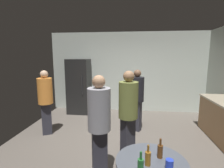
{
  "coord_description": "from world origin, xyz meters",
  "views": [
    {
      "loc": [
        0.15,
        -3.28,
        1.88
      ],
      "look_at": [
        -0.3,
        0.54,
        1.26
      ],
      "focal_mm": 27.4,
      "sensor_mm": 36.0,
      "label": 1
    }
  ],
  "objects_px": {
    "beer_bottle_green": "(141,165)",
    "person_in_black_shirt": "(137,96)",
    "beer_bottle_amber": "(148,158)",
    "person_in_gray_shirt": "(99,120)",
    "refrigerator": "(79,86)",
    "plastic_cup_blue": "(169,165)",
    "beer_bottle_brown": "(160,151)",
    "person_in_orange_shirt": "(45,98)",
    "person_in_olive_shirt": "(128,109)"
  },
  "relations": [
    {
      "from": "beer_bottle_green",
      "to": "person_in_black_shirt",
      "type": "xyz_separation_m",
      "value": [
        0.04,
        2.67,
        0.09
      ]
    },
    {
      "from": "beer_bottle_amber",
      "to": "person_in_gray_shirt",
      "type": "height_order",
      "value": "person_in_gray_shirt"
    },
    {
      "from": "refrigerator",
      "to": "plastic_cup_blue",
      "type": "xyz_separation_m",
      "value": [
        2.15,
        -3.83,
        -0.11
      ]
    },
    {
      "from": "refrigerator",
      "to": "person_in_black_shirt",
      "type": "height_order",
      "value": "refrigerator"
    },
    {
      "from": "beer_bottle_amber",
      "to": "plastic_cup_blue",
      "type": "xyz_separation_m",
      "value": [
        0.21,
        -0.05,
        -0.03
      ]
    },
    {
      "from": "plastic_cup_blue",
      "to": "person_in_black_shirt",
      "type": "relative_size",
      "value": 0.07
    },
    {
      "from": "refrigerator",
      "to": "beer_bottle_brown",
      "type": "distance_m",
      "value": 4.19
    },
    {
      "from": "refrigerator",
      "to": "person_in_orange_shirt",
      "type": "xyz_separation_m",
      "value": [
        -0.29,
        -1.72,
        0.01
      ]
    },
    {
      "from": "person_in_orange_shirt",
      "to": "refrigerator",
      "type": "bearing_deg",
      "value": 144.71
    },
    {
      "from": "person_in_orange_shirt",
      "to": "person_in_olive_shirt",
      "type": "xyz_separation_m",
      "value": [
        1.99,
        -0.85,
        0.05
      ]
    },
    {
      "from": "person_in_gray_shirt",
      "to": "person_in_orange_shirt",
      "type": "bearing_deg",
      "value": -149.91
    },
    {
      "from": "plastic_cup_blue",
      "to": "person_in_black_shirt",
      "type": "bearing_deg",
      "value": 95.76
    },
    {
      "from": "beer_bottle_amber",
      "to": "beer_bottle_green",
      "type": "distance_m",
      "value": 0.16
    },
    {
      "from": "refrigerator",
      "to": "beer_bottle_brown",
      "type": "relative_size",
      "value": 7.83
    },
    {
      "from": "refrigerator",
      "to": "person_in_olive_shirt",
      "type": "distance_m",
      "value": 3.08
    },
    {
      "from": "refrigerator",
      "to": "person_in_olive_shirt",
      "type": "xyz_separation_m",
      "value": [
        1.7,
        -2.57,
        0.06
      ]
    },
    {
      "from": "beer_bottle_brown",
      "to": "beer_bottle_green",
      "type": "xyz_separation_m",
      "value": [
        -0.23,
        -0.29,
        0.0
      ]
    },
    {
      "from": "person_in_olive_shirt",
      "to": "person_in_gray_shirt",
      "type": "distance_m",
      "value": 0.68
    },
    {
      "from": "person_in_black_shirt",
      "to": "beer_bottle_green",
      "type": "bearing_deg",
      "value": 24.77
    },
    {
      "from": "refrigerator",
      "to": "person_in_orange_shirt",
      "type": "bearing_deg",
      "value": -99.53
    },
    {
      "from": "beer_bottle_green",
      "to": "person_in_olive_shirt",
      "type": "bearing_deg",
      "value": 96.53
    },
    {
      "from": "beer_bottle_amber",
      "to": "person_in_olive_shirt",
      "type": "height_order",
      "value": "person_in_olive_shirt"
    },
    {
      "from": "refrigerator",
      "to": "beer_bottle_green",
      "type": "height_order",
      "value": "refrigerator"
    },
    {
      "from": "plastic_cup_blue",
      "to": "beer_bottle_amber",
      "type": "bearing_deg",
      "value": 166.78
    },
    {
      "from": "beer_bottle_green",
      "to": "person_in_gray_shirt",
      "type": "distance_m",
      "value": 1.0
    },
    {
      "from": "beer_bottle_amber",
      "to": "person_in_orange_shirt",
      "type": "xyz_separation_m",
      "value": [
        -2.23,
        2.07,
        0.09
      ]
    },
    {
      "from": "beer_bottle_amber",
      "to": "beer_bottle_brown",
      "type": "distance_m",
      "value": 0.22
    },
    {
      "from": "refrigerator",
      "to": "beer_bottle_green",
      "type": "bearing_deg",
      "value": -64.67
    },
    {
      "from": "beer_bottle_amber",
      "to": "person_in_black_shirt",
      "type": "distance_m",
      "value": 2.53
    },
    {
      "from": "beer_bottle_amber",
      "to": "person_in_orange_shirt",
      "type": "relative_size",
      "value": 0.15
    },
    {
      "from": "beer_bottle_green",
      "to": "person_in_black_shirt",
      "type": "relative_size",
      "value": 0.15
    },
    {
      "from": "person_in_orange_shirt",
      "to": "person_in_gray_shirt",
      "type": "bearing_deg",
      "value": 22.73
    },
    {
      "from": "plastic_cup_blue",
      "to": "person_in_orange_shirt",
      "type": "bearing_deg",
      "value": 139.09
    },
    {
      "from": "plastic_cup_blue",
      "to": "person_in_gray_shirt",
      "type": "bearing_deg",
      "value": 140.21
    },
    {
      "from": "beer_bottle_brown",
      "to": "plastic_cup_blue",
      "type": "relative_size",
      "value": 2.09
    },
    {
      "from": "beer_bottle_amber",
      "to": "beer_bottle_green",
      "type": "xyz_separation_m",
      "value": [
        -0.08,
        -0.14,
        0.0
      ]
    },
    {
      "from": "refrigerator",
      "to": "plastic_cup_blue",
      "type": "distance_m",
      "value": 4.4
    },
    {
      "from": "person_in_olive_shirt",
      "to": "person_in_gray_shirt",
      "type": "xyz_separation_m",
      "value": [
        -0.42,
        -0.54,
        -0.01
      ]
    },
    {
      "from": "beer_bottle_green",
      "to": "person_in_gray_shirt",
      "type": "relative_size",
      "value": 0.14
    },
    {
      "from": "person_in_olive_shirt",
      "to": "beer_bottle_brown",
      "type": "bearing_deg",
      "value": -23.28
    },
    {
      "from": "beer_bottle_amber",
      "to": "beer_bottle_green",
      "type": "bearing_deg",
      "value": -121.13
    },
    {
      "from": "person_in_orange_shirt",
      "to": "person_in_gray_shirt",
      "type": "relative_size",
      "value": 0.96
    },
    {
      "from": "beer_bottle_amber",
      "to": "person_in_olive_shirt",
      "type": "relative_size",
      "value": 0.14
    },
    {
      "from": "beer_bottle_amber",
      "to": "person_in_olive_shirt",
      "type": "distance_m",
      "value": 1.25
    },
    {
      "from": "refrigerator",
      "to": "plastic_cup_blue",
      "type": "relative_size",
      "value": 16.36
    },
    {
      "from": "refrigerator",
      "to": "plastic_cup_blue",
      "type": "height_order",
      "value": "refrigerator"
    },
    {
      "from": "beer_bottle_green",
      "to": "person_in_black_shirt",
      "type": "bearing_deg",
      "value": 89.21
    },
    {
      "from": "person_in_black_shirt",
      "to": "person_in_olive_shirt",
      "type": "bearing_deg",
      "value": 17.26
    },
    {
      "from": "beer_bottle_green",
      "to": "person_in_olive_shirt",
      "type": "height_order",
      "value": "person_in_olive_shirt"
    },
    {
      "from": "plastic_cup_blue",
      "to": "person_in_gray_shirt",
      "type": "relative_size",
      "value": 0.07
    }
  ]
}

